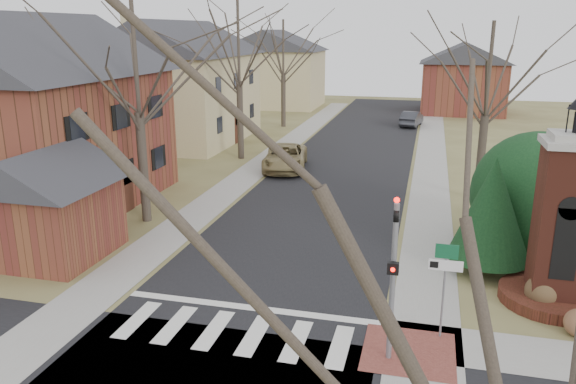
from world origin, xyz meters
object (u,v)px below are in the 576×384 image
(traffic_signal_pole, at_px, (393,266))
(brick_gate_monument, at_px, (561,237))
(sign_post, at_px, (445,272))
(pickup_truck, at_px, (285,157))
(distant_car, at_px, (412,119))

(traffic_signal_pole, bearing_deg, brick_gate_monument, 43.24)
(sign_post, bearing_deg, pickup_truck, 116.83)
(sign_post, distance_m, brick_gate_monument, 4.55)
(distant_car, bearing_deg, sign_post, 102.55)
(brick_gate_monument, distance_m, pickup_truck, 19.34)
(traffic_signal_pole, height_order, sign_post, traffic_signal_pole)
(pickup_truck, bearing_deg, sign_post, -72.82)
(sign_post, height_order, pickup_truck, sign_post)
(traffic_signal_pole, bearing_deg, distant_car, 91.38)
(traffic_signal_pole, xyz_separation_m, pickup_truck, (-7.70, 19.19, -1.85))
(traffic_signal_pole, relative_size, sign_post, 1.64)
(traffic_signal_pole, relative_size, brick_gate_monument, 0.69)
(sign_post, bearing_deg, distant_car, 93.49)
(brick_gate_monument, relative_size, pickup_truck, 1.22)
(pickup_truck, height_order, distant_car, pickup_truck)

